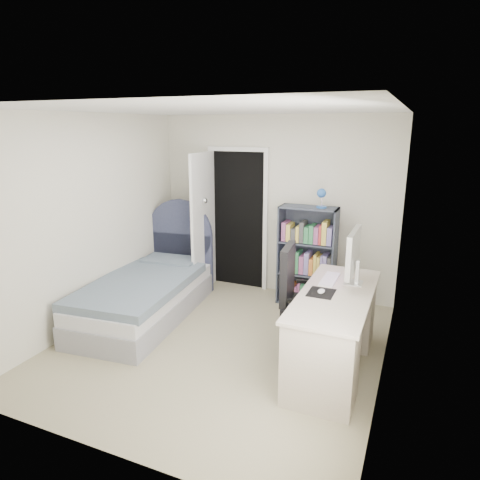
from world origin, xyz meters
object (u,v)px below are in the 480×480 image
at_px(floor_lamp, 204,254).
at_px(bookcase, 308,260).
at_px(nightstand, 195,257).
at_px(office_chair, 300,297).
at_px(desk, 334,327).
at_px(bed, 148,292).

distance_m(floor_lamp, bookcase, 1.49).
xyz_separation_m(nightstand, office_chair, (2.03, -1.43, 0.24)).
bearing_deg(bookcase, office_chair, -78.72).
bearing_deg(desk, nightstand, 147.06).
bearing_deg(nightstand, desk, -32.94).
bearing_deg(office_chair, bookcase, 101.28).
distance_m(nightstand, floor_lamp, 0.41).
xyz_separation_m(bed, bookcase, (1.77, 1.12, 0.31)).
xyz_separation_m(bookcase, desk, (0.65, -1.46, -0.18)).
bearing_deg(floor_lamp, bookcase, 5.45).
distance_m(nightstand, office_chair, 2.50).
bearing_deg(bookcase, floor_lamp, -174.55).
xyz_separation_m(nightstand, floor_lamp, (0.29, -0.25, 0.15)).
xyz_separation_m(desk, office_chair, (-0.39, 0.14, 0.21)).
bearing_deg(bookcase, nightstand, 176.61).
distance_m(bookcase, desk, 1.61).
height_order(nightstand, floor_lamp, floor_lamp).
distance_m(nightstand, bookcase, 1.78).
height_order(desk, office_chair, desk).
bearing_deg(bed, office_chair, -5.75).
bearing_deg(floor_lamp, bed, -106.40).
height_order(bed, floor_lamp, floor_lamp).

